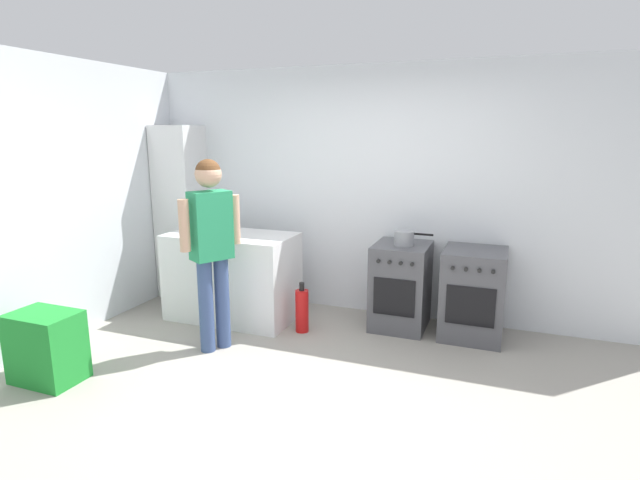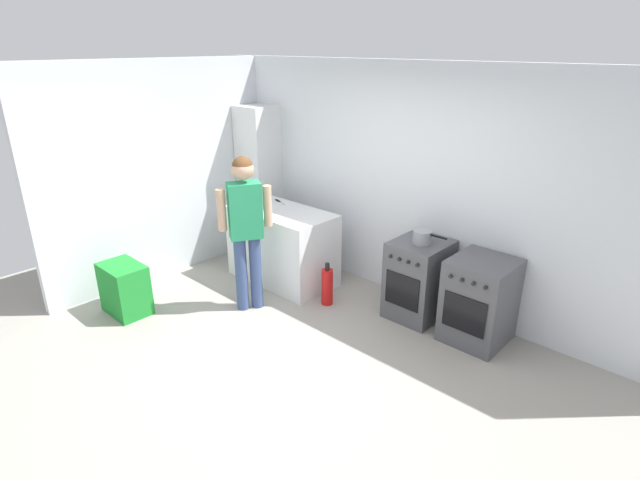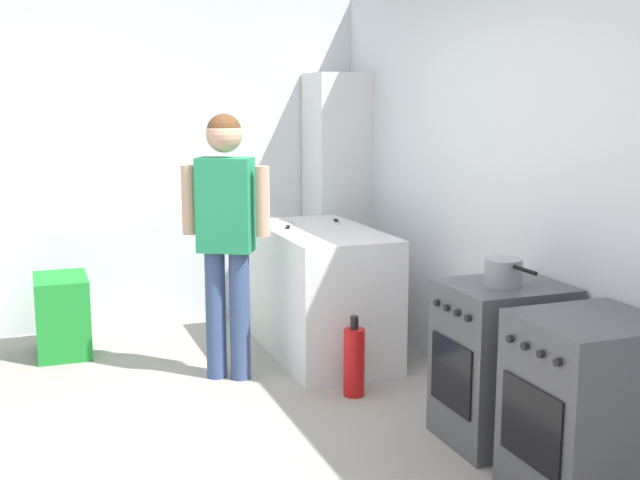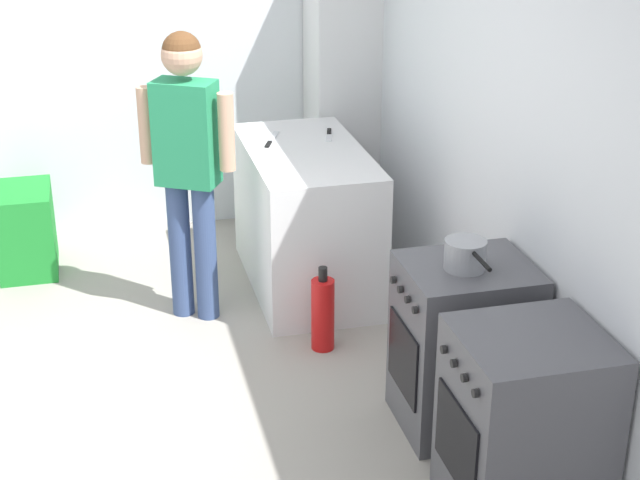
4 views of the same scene
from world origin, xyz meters
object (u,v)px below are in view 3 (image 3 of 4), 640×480
object	(u,v)px
pot	(504,272)
recycling_crate_lower	(63,334)
fire_extinguisher	(354,361)
knife_carving	(289,225)
person	(226,221)
recycling_crate_upper	(61,296)
knife_utility	(337,222)
oven_right	(589,410)
oven_left	(502,363)
larder_cabinet	(336,197)

from	to	relation	value
pot	recycling_crate_lower	size ratio (longest dim) A/B	0.72
fire_extinguisher	recycling_crate_lower	bearing A→B (deg)	-132.32
knife_carving	recycling_crate_lower	size ratio (longest dim) A/B	0.61
person	recycling_crate_upper	bearing A→B (deg)	-132.56
recycling_crate_upper	fire_extinguisher	bearing A→B (deg)	47.68
knife_utility	recycling_crate_lower	world-z (taller)	knife_utility
pot	knife_utility	world-z (taller)	pot
pot	recycling_crate_lower	bearing A→B (deg)	-138.87
pot	knife_utility	distance (m)	1.98
knife_utility	knife_carving	distance (m)	0.38
oven_right	knife_utility	distance (m)	2.69
pot	knife_utility	bearing A→B (deg)	-176.03
oven_left	recycling_crate_lower	xyz separation A→B (m)	(-2.35, -2.11, -0.29)
pot	person	xyz separation A→B (m)	(-1.47, -1.09, 0.11)
knife_carving	oven_right	bearing A→B (deg)	11.72
fire_extinguisher	recycling_crate_lower	distance (m)	2.20
knife_utility	larder_cabinet	xyz separation A→B (m)	(-0.70, 0.27, 0.10)
oven_left	oven_right	xyz separation A→B (m)	(0.69, 0.00, 0.00)
oven_left	knife_utility	distance (m)	2.02
person	recycling_crate_lower	world-z (taller)	person
oven_right	fire_extinguisher	size ratio (longest dim) A/B	1.70
knife_utility	fire_extinguisher	distance (m)	1.32
oven_left	person	bearing A→B (deg)	-142.26
recycling_crate_lower	larder_cabinet	world-z (taller)	larder_cabinet
person	fire_extinguisher	world-z (taller)	person
knife_carving	fire_extinguisher	size ratio (longest dim) A/B	0.63
pot	fire_extinguisher	distance (m)	1.22
pot	person	world-z (taller)	person
knife_carving	fire_extinguisher	distance (m)	1.27
oven_right	fire_extinguisher	bearing A→B (deg)	-162.99
oven_left	knife_utility	size ratio (longest dim) A/B	3.41
oven_right	knife_carving	distance (m)	2.72
fire_extinguisher	recycling_crate_upper	xyz separation A→B (m)	(-1.48, -1.63, 0.20)
pot	person	bearing A→B (deg)	-143.48
person	larder_cabinet	xyz separation A→B (m)	(-1.20, 1.22, -0.03)
knife_carving	person	world-z (taller)	person
knife_carving	pot	bearing A→B (deg)	14.71
knife_utility	knife_carving	size ratio (longest dim) A/B	0.79
person	larder_cabinet	size ratio (longest dim) A/B	0.85
pot	knife_carving	xyz separation A→B (m)	(-1.96, -0.51, -0.02)
oven_left	knife_utility	bearing A→B (deg)	-175.09
knife_utility	person	distance (m)	1.09
oven_left	recycling_crate_lower	world-z (taller)	oven_left
pot	larder_cabinet	distance (m)	2.68
knife_utility	larder_cabinet	world-z (taller)	larder_cabinet
oven_left	fire_extinguisher	world-z (taller)	oven_left
knife_carving	recycling_crate_lower	distance (m)	1.79
oven_left	recycling_crate_lower	bearing A→B (deg)	-138.16
oven_left	recycling_crate_lower	distance (m)	3.17
pot	knife_carving	bearing A→B (deg)	-165.29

